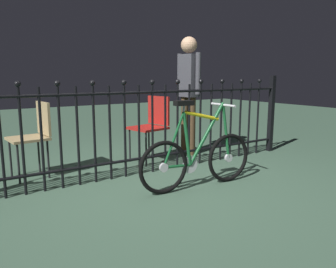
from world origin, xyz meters
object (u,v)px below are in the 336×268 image
object	(u,v)px
chair_tan	(35,132)
chair_red	(152,122)
person_visitor	(189,85)
bicycle	(198,157)

from	to	relation	value
chair_tan	chair_red	size ratio (longest dim) A/B	0.98
person_visitor	chair_red	bearing A→B (deg)	-175.09
chair_red	person_visitor	distance (m)	0.83
bicycle	chair_tan	distance (m)	1.93
bicycle	chair_red	size ratio (longest dim) A/B	1.53
chair_tan	person_visitor	world-z (taller)	person_visitor
bicycle	person_visitor	bearing A→B (deg)	57.58
chair_tan	person_visitor	bearing A→B (deg)	-1.44
chair_red	bicycle	bearing A→B (deg)	-97.43
chair_tan	chair_red	distance (m)	1.53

